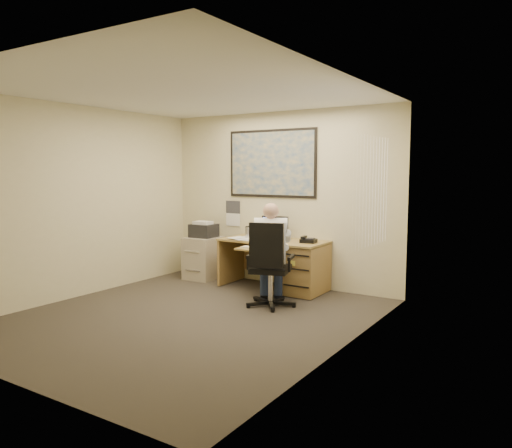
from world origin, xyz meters
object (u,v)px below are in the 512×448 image
Objects in this scene: desk at (293,262)px; filing_cabinet at (204,254)px; person at (272,255)px; office_chair at (268,282)px.

filing_cabinet is at bearing 179.74° from desk.
person is at bearing -27.24° from filing_cabinet.
filing_cabinet is 0.70× the size of person.
office_chair is at bearing -29.50° from filing_cabinet.
filing_cabinet is 2.03m from person.
office_chair is at bearing -130.71° from person.
filing_cabinet is at bearing 135.07° from office_chair.
office_chair is 0.83× the size of person.
desk is 1.42× the size of office_chair.
desk is at bearing 79.46° from office_chair.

